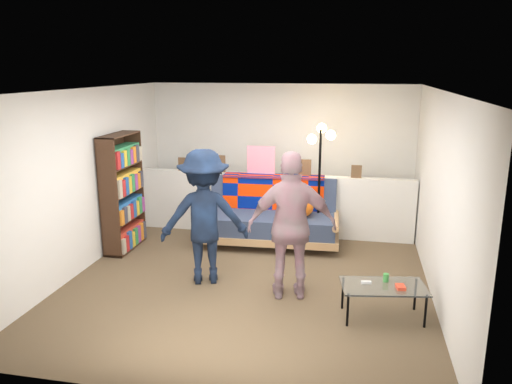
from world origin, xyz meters
TOP-DOWN VIEW (x-y plane):
  - ground at (0.00, 0.00)m, footprint 5.00×5.00m
  - room_shell at (0.00, 0.47)m, footprint 4.60×5.05m
  - half_wall_ledge at (0.00, 1.80)m, footprint 4.45×0.15m
  - ledge_decor at (-0.23, 1.78)m, footprint 2.97×0.02m
  - futon_sofa at (0.06, 1.36)m, footprint 2.13×1.10m
  - bookshelf at (-2.08, 0.70)m, footprint 0.29×0.87m
  - coffee_table at (1.65, -0.76)m, footprint 0.97×0.64m
  - floor_lamp at (0.76, 1.55)m, footprint 0.43×0.34m
  - person_left at (-0.54, -0.20)m, footprint 1.24×0.94m
  - person_right at (0.59, -0.44)m, footprint 1.09×0.62m

SIDE VIEW (x-z plane):
  - ground at x=0.00m, z-range 0.00..0.00m
  - coffee_table at x=1.65m, z-range 0.12..0.59m
  - futon_sofa at x=0.06m, z-range -0.03..0.87m
  - half_wall_ledge at x=0.00m, z-range 0.00..1.00m
  - bookshelf at x=-2.08m, z-range -0.06..1.67m
  - person_left at x=-0.54m, z-range 0.00..1.70m
  - person_right at x=0.59m, z-range 0.00..1.75m
  - ledge_decor at x=-0.23m, z-range 0.95..1.40m
  - floor_lamp at x=0.76m, z-range 0.39..2.23m
  - room_shell at x=0.00m, z-range 0.45..2.90m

